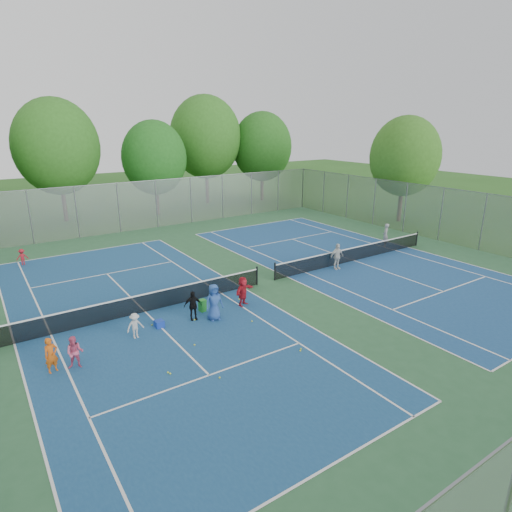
{
  "coord_description": "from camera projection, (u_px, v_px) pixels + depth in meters",
  "views": [
    {
      "loc": [
        -13.0,
        -18.26,
        8.6
      ],
      "look_at": [
        0.0,
        1.0,
        1.3
      ],
      "focal_mm": 30.0,
      "sensor_mm": 36.0,
      "label": 1
    }
  ],
  "objects": [
    {
      "name": "ball_hopper",
      "position": [
        203.0,
        306.0,
        20.22
      ],
      "size": [
        0.34,
        0.34,
        0.59
      ],
      "primitive_type": "cube",
      "rotation": [
        0.0,
        0.0,
        0.13
      ],
      "color": "#268E2A",
      "rests_on": "ground"
    },
    {
      "name": "tennis_ball_5",
      "position": [
        239.0,
        299.0,
        21.57
      ],
      "size": [
        0.07,
        0.07,
        0.07
      ],
      "primitive_type": "sphere",
      "color": "gold",
      "rests_on": "ground"
    },
    {
      "name": "student_f",
      "position": [
        243.0,
        291.0,
        20.76
      ],
      "size": [
        1.43,
        0.96,
        1.48
      ],
      "primitive_type": "imported",
      "rotation": [
        0.0,
        0.0,
        0.42
      ],
      "color": "red",
      "rests_on": "ground"
    },
    {
      "name": "student_b",
      "position": [
        75.0,
        353.0,
        15.46
      ],
      "size": [
        0.75,
        0.69,
        1.26
      ],
      "primitive_type": "imported",
      "rotation": [
        0.0,
        0.0,
        -0.42
      ],
      "color": "#DA547A",
      "rests_on": "ground"
    },
    {
      "name": "tennis_ball_1",
      "position": [
        195.0,
        320.0,
        19.33
      ],
      "size": [
        0.07,
        0.07,
        0.07
      ],
      "primitive_type": "sphere",
      "color": "#C1D832",
      "rests_on": "ground"
    },
    {
      "name": "fence_east",
      "position": [
        441.0,
        215.0,
        31.89
      ],
      "size": [
        0.1,
        32.0,
        4.0
      ],
      "primitive_type": "cube",
      "rotation": [
        0.0,
        0.0,
        1.57
      ],
      "color": "gray",
      "rests_on": "ground"
    },
    {
      "name": "student_a",
      "position": [
        51.0,
        355.0,
        15.19
      ],
      "size": [
        0.56,
        0.45,
        1.34
      ],
      "primitive_type": "imported",
      "rotation": [
        0.0,
        0.0,
        0.31
      ],
      "color": "#DB5C14",
      "rests_on": "ground"
    },
    {
      "name": "tree_ne",
      "position": [
        262.0,
        147.0,
        47.57
      ],
      "size": [
        6.6,
        6.6,
        9.77
      ],
      "color": "#443326",
      "rests_on": "ground"
    },
    {
      "name": "student_d",
      "position": [
        193.0,
        306.0,
        19.24
      ],
      "size": [
        0.87,
        0.53,
        1.39
      ],
      "primitive_type": "imported",
      "rotation": [
        0.0,
        0.0,
        -0.25
      ],
      "color": "black",
      "rests_on": "ground"
    },
    {
      "name": "court_pad",
      "position": [
        266.0,
        282.0,
        23.95
      ],
      "size": [
        32.0,
        32.0,
        0.01
      ],
      "primitive_type": "cube",
      "color": "#2B5B37",
      "rests_on": "ground"
    },
    {
      "name": "teen_court_b",
      "position": [
        337.0,
        256.0,
        25.9
      ],
      "size": [
        0.97,
        0.47,
        1.61
      ],
      "primitive_type": "imported",
      "rotation": [
        0.0,
        0.0,
        -0.08
      ],
      "color": "silver",
      "rests_on": "ground"
    },
    {
      "name": "court_right",
      "position": [
        354.0,
        261.0,
        27.68
      ],
      "size": [
        10.97,
        23.77,
        0.01
      ],
      "primitive_type": "cube",
      "color": "navy",
      "rests_on": "court_pad"
    },
    {
      "name": "tennis_ball_4",
      "position": [
        220.0,
        378.0,
        14.96
      ],
      "size": [
        0.07,
        0.07,
        0.07
      ],
      "primitive_type": "sphere",
      "color": "#C3D030",
      "rests_on": "ground"
    },
    {
      "name": "tennis_ball_8",
      "position": [
        252.0,
        322.0,
        19.19
      ],
      "size": [
        0.07,
        0.07,
        0.07
      ],
      "primitive_type": "sphere",
      "color": "#B8CF30",
      "rests_on": "ground"
    },
    {
      "name": "tree_nr",
      "position": [
        205.0,
        137.0,
        45.62
      ],
      "size": [
        7.6,
        7.6,
        11.42
      ],
      "color": "#443326",
      "rests_on": "ground"
    },
    {
      "name": "net_right",
      "position": [
        355.0,
        254.0,
        27.55
      ],
      "size": [
        12.87,
        0.1,
        0.91
      ],
      "primitive_type": "cube",
      "color": "black",
      "rests_on": "ground"
    },
    {
      "name": "student_e",
      "position": [
        214.0,
        302.0,
        19.22
      ],
      "size": [
        0.87,
        0.59,
        1.71
      ],
      "primitive_type": "imported",
      "rotation": [
        0.0,
        0.0,
        -0.06
      ],
      "color": "#2A4F9A",
      "rests_on": "ground"
    },
    {
      "name": "court_left",
      "position": [
        145.0,
        312.0,
        20.21
      ],
      "size": [
        10.97,
        23.77,
        0.01
      ],
      "primitive_type": "cube",
      "color": "navy",
      "rests_on": "court_pad"
    },
    {
      "name": "tree_nl",
      "position": [
        57.0,
        147.0,
        36.97
      ],
      "size": [
        7.2,
        7.2,
        10.69
      ],
      "color": "#443326",
      "rests_on": "ground"
    },
    {
      "name": "tree_nc",
      "position": [
        154.0,
        158.0,
        40.01
      ],
      "size": [
        6.0,
        6.0,
        8.85
      ],
      "color": "#443326",
      "rests_on": "ground"
    },
    {
      "name": "tennis_ball_0",
      "position": [
        170.0,
        374.0,
        15.2
      ],
      "size": [
        0.07,
        0.07,
        0.07
      ],
      "primitive_type": "sphere",
      "color": "#CAE836",
      "rests_on": "ground"
    },
    {
      "name": "ground",
      "position": [
        266.0,
        283.0,
        23.95
      ],
      "size": [
        120.0,
        120.0,
        0.0
      ],
      "primitive_type": "plane",
      "color": "#24551A",
      "rests_on": "ground"
    },
    {
      "name": "ball_crate",
      "position": [
        159.0,
        324.0,
        18.69
      ],
      "size": [
        0.38,
        0.38,
        0.32
      ],
      "primitive_type": "cube",
      "rotation": [
        0.0,
        0.0,
        0.04
      ],
      "color": "#1636A8",
      "rests_on": "ground"
    },
    {
      "name": "tennis_ball_6",
      "position": [
        168.0,
        373.0,
        15.26
      ],
      "size": [
        0.07,
        0.07,
        0.07
      ],
      "primitive_type": "sphere",
      "color": "#D2F138",
      "rests_on": "ground"
    },
    {
      "name": "instructor",
      "position": [
        385.0,
        235.0,
        30.64
      ],
      "size": [
        0.73,
        0.69,
        1.69
      ],
      "primitive_type": "imported",
      "rotation": [
        0.0,
        0.0,
        3.78
      ],
      "color": "gray",
      "rests_on": "ground"
    },
    {
      "name": "fence_north",
      "position": [
        157.0,
        204.0,
        36.0
      ],
      "size": [
        32.0,
        0.1,
        4.0
      ],
      "primitive_type": "cube",
      "color": "gray",
      "rests_on": "ground"
    },
    {
      "name": "student_c",
      "position": [
        135.0,
        326.0,
        17.63
      ],
      "size": [
        0.75,
        0.46,
        1.12
      ],
      "primitive_type": "imported",
      "rotation": [
        0.0,
        0.0,
        0.07
      ],
      "color": "beige",
      "rests_on": "ground"
    },
    {
      "name": "tree_side_e",
      "position": [
        405.0,
        156.0,
        37.12
      ],
      "size": [
        6.0,
        6.0,
        9.2
      ],
      "color": "#443326",
      "rests_on": "ground"
    },
    {
      "name": "tennis_ball_9",
      "position": [
        300.0,
        351.0,
        16.72
      ],
      "size": [
        0.07,
        0.07,
        0.07
      ],
      "primitive_type": "sphere",
      "color": "yellow",
      "rests_on": "ground"
    },
    {
      "name": "tennis_ball_7",
      "position": [
        152.0,
        325.0,
        18.84
      ],
      "size": [
        0.07,
        0.07,
        0.07
      ],
      "primitive_type": "sphere",
      "color": "#ABC22D",
      "rests_on": "ground"
    },
    {
      "name": "tennis_ball_3",
      "position": [
        195.0,
        345.0,
        17.16
      ],
      "size": [
        0.07,
        0.07,
        0.07
      ],
      "primitive_type": "sphere",
      "color": "yellow",
      "rests_on": "ground"
    },
    {
      "name": "net_left",
      "position": [
        145.0,
        303.0,
        20.08
      ],
      "size": [
        12.87,
        0.1,
        0.91
      ],
      "primitive_type": "cube",
      "color": "black",
      "rests_on": "ground"
    },
    {
      "name": "tennis_ball_2",
      "position": [
        301.0,
        349.0,
        16.85
      ],
      "size": [
        0.07,
        0.07,
        0.07
      ],
      "primitive_type": "sphere",
      "color": "#A9C62E",
      "rests_on": "ground"
    },
    {
      "name": "child_far_baseline",
      "position": [
        22.0,
        257.0,
        26.76
      ],
      "size": [
        0.68,
        0.4,
        1.04
      ],
      "primitive_type": "imported",
      "rotation": [
        0.0,
        0.0,
        3.12
      ],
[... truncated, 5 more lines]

